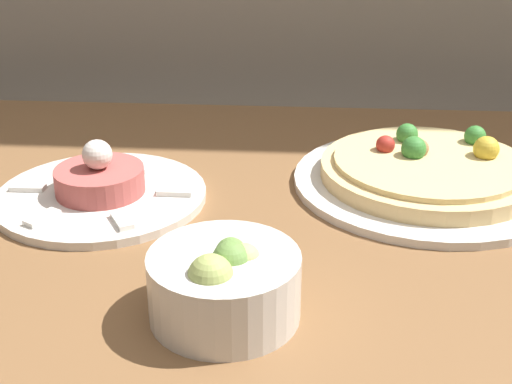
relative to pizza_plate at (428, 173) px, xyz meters
name	(u,v)px	position (x,y,z in m)	size (l,w,h in m)	color
dining_table	(213,316)	(-0.25, -0.12, -0.14)	(1.09, 0.83, 0.79)	brown
pizza_plate	(428,173)	(0.00, 0.00, 0.00)	(0.32, 0.32, 0.06)	silver
tartare_plate	(101,189)	(-0.38, -0.07, 0.00)	(0.24, 0.24, 0.07)	silver
small_bowl	(224,284)	(-0.22, -0.29, 0.02)	(0.13, 0.13, 0.08)	silver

